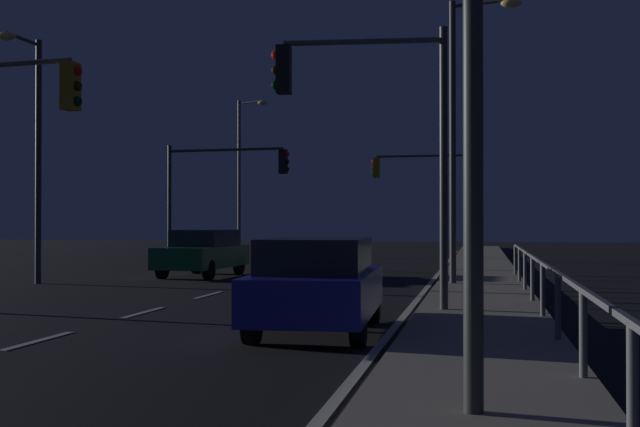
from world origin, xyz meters
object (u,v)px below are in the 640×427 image
object	(u,v)px
street_lamp_corner	(33,136)
traffic_light_mid_left	(423,181)
traffic_light_far_left	(369,113)
street_lamp_median	(243,164)
car_oncoming	(203,252)
street_lamp_far_end	(463,114)
traffic_light_far_center	(223,178)
car	(318,283)

from	to	relation	value
street_lamp_corner	traffic_light_mid_left	bearing A→B (deg)	58.03
traffic_light_mid_left	traffic_light_far_left	world-z (taller)	traffic_light_far_left
traffic_light_mid_left	traffic_light_far_left	distance (m)	22.41
traffic_light_far_left	street_lamp_median	size ratio (longest dim) A/B	0.65
car_oncoming	street_lamp_far_end	size ratio (longest dim) A/B	0.57
street_lamp_far_end	street_lamp_median	distance (m)	22.85
car_oncoming	street_lamp_median	size ratio (longest dim) A/B	0.53
traffic_light_mid_left	traffic_light_far_left	bearing A→B (deg)	-88.74
street_lamp_far_end	traffic_light_far_left	bearing A→B (deg)	-103.50
traffic_light_far_center	street_lamp_far_end	bearing A→B (deg)	-41.04
traffic_light_far_left	car_oncoming	bearing A→B (deg)	124.41
traffic_light_far_center	car_oncoming	bearing A→B (deg)	-79.41
traffic_light_far_center	street_lamp_median	world-z (taller)	street_lamp_median
car	street_lamp_corner	distance (m)	13.89
traffic_light_far_left	street_lamp_far_end	xyz separation A→B (m)	(1.67, 6.94, 0.83)
street_lamp_corner	traffic_light_far_center	bearing A→B (deg)	73.42
car	car_oncoming	xyz separation A→B (m)	(-6.53, 12.96, 0.00)
car_oncoming	car	bearing A→B (deg)	-63.25
car	traffic_light_far_center	distance (m)	19.72
traffic_light_far_left	street_lamp_median	distance (m)	28.35
traffic_light_far_center	car	bearing A→B (deg)	-67.48
car	traffic_light_mid_left	world-z (taller)	traffic_light_mid_left
car_oncoming	street_lamp_median	xyz separation A→B (m)	(-3.39, 16.09, 4.15)
street_lamp_median	street_lamp_far_end	bearing A→B (deg)	-58.09
traffic_light_far_center	street_lamp_far_end	size ratio (longest dim) A/B	0.67
car	car_oncoming	size ratio (longest dim) A/B	1.00
traffic_light_far_left	traffic_light_far_center	size ratio (longest dim) A/B	1.05
street_lamp_corner	street_lamp_far_end	xyz separation A→B (m)	(12.44, 1.00, 0.45)
traffic_light_far_left	street_lamp_far_end	size ratio (longest dim) A/B	0.70
traffic_light_mid_left	street_lamp_median	size ratio (longest dim) A/B	0.60
traffic_light_far_center	street_lamp_median	size ratio (longest dim) A/B	0.62
car	street_lamp_median	world-z (taller)	street_lamp_median
car	traffic_light_far_left	xyz separation A→B (m)	(0.49, 2.70, 3.16)
traffic_light_far_left	street_lamp_median	xyz separation A→B (m)	(-10.41, 26.34, 0.98)
car	street_lamp_median	xyz separation A→B (m)	(-9.92, 29.05, 4.15)
street_lamp_corner	street_lamp_far_end	world-z (taller)	street_lamp_far_end
traffic_light_far_left	street_lamp_median	bearing A→B (deg)	111.57
car	street_lamp_median	bearing A→B (deg)	108.85
traffic_light_mid_left	street_lamp_corner	distance (m)	19.42
car	traffic_light_far_center	world-z (taller)	traffic_light_far_center
traffic_light_mid_left	traffic_light_far_left	xyz separation A→B (m)	(0.49, -22.41, 0.26)
traffic_light_far_left	street_lamp_corner	xyz separation A→B (m)	(-10.77, 5.94, 0.38)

